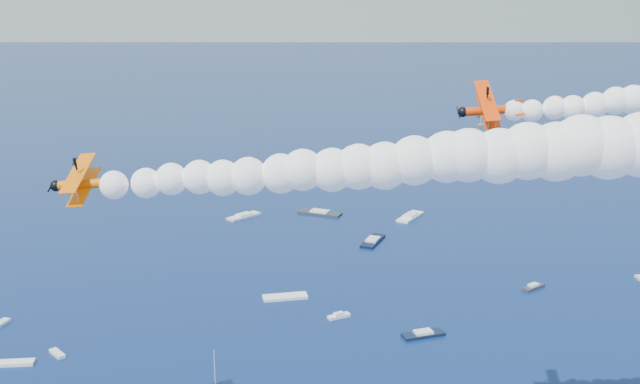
{
  "coord_description": "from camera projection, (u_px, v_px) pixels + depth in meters",
  "views": [
    {
      "loc": [
        -1.56,
        -60.17,
        76.04
      ],
      "look_at": [
        1.46,
        24.14,
        52.6
      ],
      "focal_mm": 42.38,
      "sensor_mm": 36.0,
      "label": 1
    }
  ],
  "objects": [
    {
      "name": "biplane_lead",
      "position": [
        491.0,
        110.0,
        99.32
      ],
      "size": [
        9.18,
        11.49,
        9.72
      ],
      "primitive_type": null,
      "rotation": [
        -0.43,
        0.07,
        3.08
      ],
      "color": "#F93C05"
    },
    {
      "name": "biplane_trail",
      "position": [
        86.0,
        184.0,
        72.59
      ],
      "size": [
        7.38,
        8.92,
        6.95
      ],
      "primitive_type": null,
      "rotation": [
        -0.28,
        0.07,
        3.08
      ],
      "color": "#FF6C05"
    },
    {
      "name": "smoke_trail_trail",
      "position": [
        374.0,
        164.0,
        71.47
      ],
      "size": [
        55.93,
        12.12,
        10.37
      ],
      "primitive_type": null,
      "rotation": [
        0.0,
        0.0,
        3.08
      ],
      "color": "white"
    },
    {
      "name": "spectator_boats",
      "position": [
        289.0,
        295.0,
        189.76
      ],
      "size": [
        214.78,
        179.77,
        0.7
      ],
      "color": "#2D333D",
      "rests_on": "ground"
    }
  ]
}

